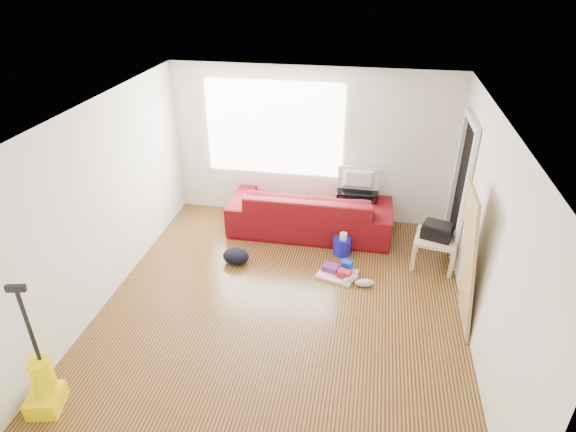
% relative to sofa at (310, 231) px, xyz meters
% --- Properties ---
extents(room, '(4.51, 5.01, 2.51)m').
position_rel_sofa_xyz_m(room, '(-0.01, -1.80, 1.25)').
color(room, '#401C0E').
rests_on(room, ground).
extents(sofa, '(2.54, 0.99, 0.74)m').
position_rel_sofa_xyz_m(sofa, '(0.00, 0.00, 0.00)').
color(sofa, '#4C0910').
rests_on(sofa, ground).
extents(tv_stand, '(0.67, 0.40, 0.66)m').
position_rel_sofa_xyz_m(tv_stand, '(0.71, 0.27, 0.34)').
color(tv_stand, black).
rests_on(tv_stand, ground).
extents(tv, '(0.64, 0.08, 0.37)m').
position_rel_sofa_xyz_m(tv, '(0.71, 0.27, 0.84)').
color(tv, black).
rests_on(tv, tv_stand).
extents(side_table, '(0.65, 0.65, 0.46)m').
position_rel_sofa_xyz_m(side_table, '(1.87, -0.62, 0.39)').
color(side_table, tan).
rests_on(side_table, ground).
extents(printer, '(0.48, 0.42, 0.21)m').
position_rel_sofa_xyz_m(printer, '(1.87, -0.62, 0.56)').
color(printer, black).
rests_on(printer, side_table).
extents(bucket, '(0.27, 0.27, 0.26)m').
position_rel_sofa_xyz_m(bucket, '(0.56, -0.57, 0.00)').
color(bucket, '#1416A3').
rests_on(bucket, ground).
extents(toilet_paper, '(0.11, 0.11, 0.10)m').
position_rel_sofa_xyz_m(toilet_paper, '(0.57, -0.59, 0.18)').
color(toilet_paper, white).
rests_on(toilet_paper, bucket).
extents(cleaning_tray, '(0.60, 0.54, 0.18)m').
position_rel_sofa_xyz_m(cleaning_tray, '(0.56, -1.12, 0.06)').
color(cleaning_tray, silver).
rests_on(cleaning_tray, ground).
extents(backpack, '(0.42, 0.36, 0.21)m').
position_rel_sofa_xyz_m(backpack, '(-0.93, -1.08, 0.00)').
color(backpack, black).
rests_on(backpack, ground).
extents(sneakers, '(0.46, 0.27, 0.11)m').
position_rel_sofa_xyz_m(sneakers, '(0.83, -1.29, 0.05)').
color(sneakers, silver).
rests_on(sneakers, ground).
extents(vacuum, '(0.37, 0.40, 1.44)m').
position_rel_sofa_xyz_m(vacuum, '(-2.08, -3.84, 0.27)').
color(vacuum, '#F7DF03').
rests_on(vacuum, ground).
extents(door_panel, '(0.22, 0.72, 1.79)m').
position_rel_sofa_xyz_m(door_panel, '(2.05, -1.85, 0.00)').
color(door_panel, '#9C6C44').
rests_on(door_panel, ground).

